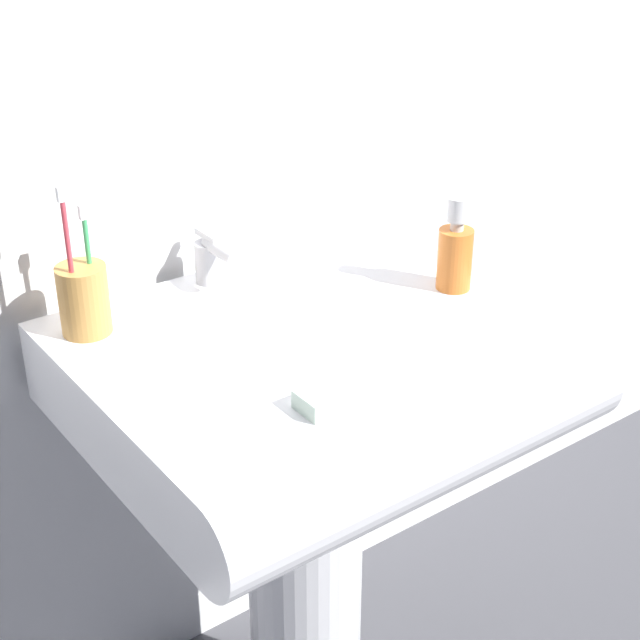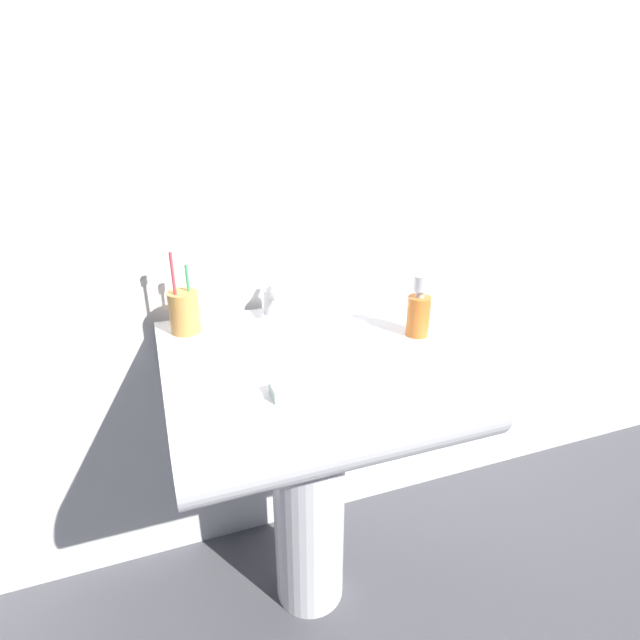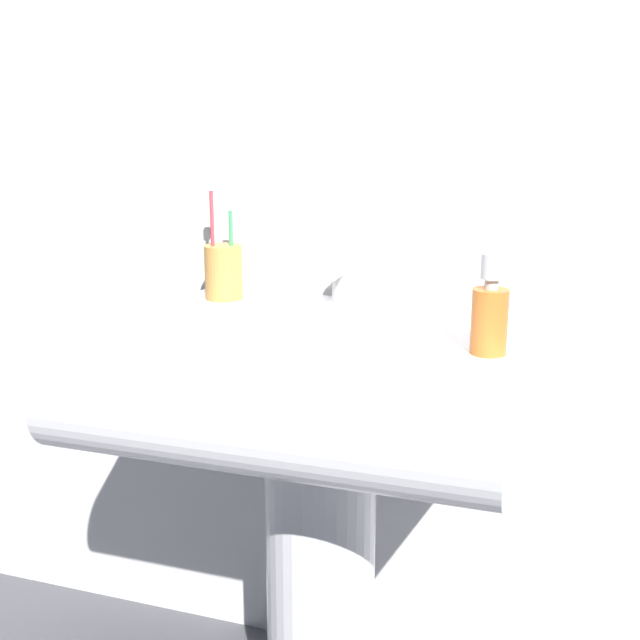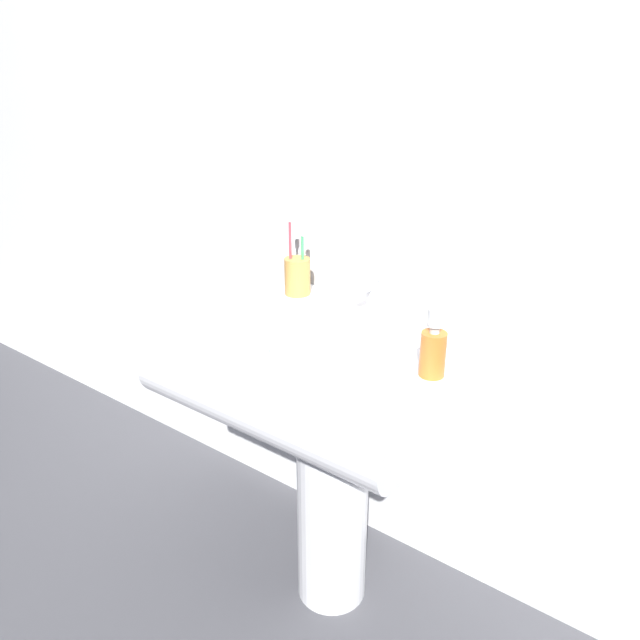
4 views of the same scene
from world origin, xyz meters
name	(u,v)px [view 1 (image 1 of 4)]	position (x,y,z in m)	size (l,w,h in m)	color
sink_pedestal	(305,573)	(0.00, 0.00, 0.32)	(0.18, 0.18, 0.65)	white
sink_basin	(324,382)	(0.00, -0.05, 0.71)	(0.63, 0.57, 0.12)	white
faucet	(211,258)	(-0.03, 0.20, 0.81)	(0.04, 0.10, 0.08)	silver
toothbrush_cup	(84,298)	(-0.24, 0.17, 0.82)	(0.07, 0.07, 0.22)	#D19347
soap_bottle	(455,253)	(0.26, -0.03, 0.83)	(0.05, 0.05, 0.15)	orange
bar_soap	(325,399)	(-0.09, -0.18, 0.78)	(0.06, 0.05, 0.02)	silver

